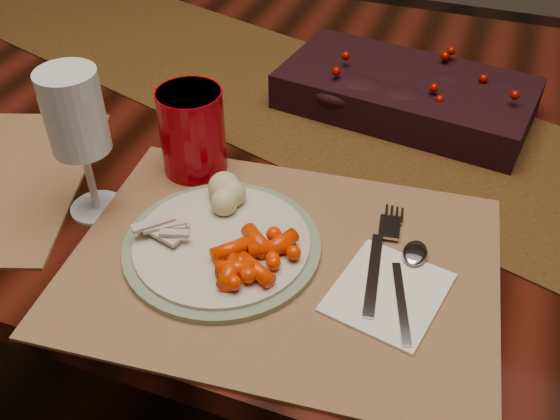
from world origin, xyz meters
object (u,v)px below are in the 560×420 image
(baby_carrots, at_px, (239,245))
(napkin, at_px, (388,293))
(red_cup, at_px, (192,132))
(mashed_potatoes, at_px, (236,191))
(centerpiece, at_px, (406,88))
(turkey_shreds, at_px, (168,230))
(dining_table, at_px, (319,288))
(placemat_main, at_px, (283,262))
(dinner_plate, at_px, (222,245))
(wine_glass, at_px, (82,146))

(baby_carrots, height_order, napkin, baby_carrots)
(red_cup, bearing_deg, napkin, -24.69)
(mashed_potatoes, relative_size, red_cup, 0.69)
(centerpiece, relative_size, turkey_shreds, 5.22)
(dining_table, height_order, placemat_main, placemat_main)
(mashed_potatoes, distance_m, turkey_shreds, 0.10)
(turkey_shreds, bearing_deg, centerpiece, 63.98)
(placemat_main, bearing_deg, turkey_shreds, -177.70)
(dining_table, xyz_separation_m, turkey_shreds, (-0.10, -0.33, 0.40))
(dining_table, relative_size, mashed_potatoes, 21.60)
(placemat_main, xyz_separation_m, baby_carrots, (-0.05, -0.02, 0.03))
(mashed_potatoes, height_order, napkin, mashed_potatoes)
(red_cup, bearing_deg, dinner_plate, -53.41)
(centerpiece, bearing_deg, napkin, -80.72)
(placemat_main, height_order, wine_glass, wine_glass)
(mashed_potatoes, height_order, turkey_shreds, mashed_potatoes)
(centerpiece, xyz_separation_m, napkin, (0.07, -0.40, -0.04))
(placemat_main, relative_size, red_cup, 4.11)
(turkey_shreds, xyz_separation_m, red_cup, (-0.04, 0.15, 0.04))
(red_cup, height_order, wine_glass, wine_glass)
(centerpiece, relative_size, wine_glass, 1.94)
(placemat_main, bearing_deg, red_cup, 137.81)
(dinner_plate, distance_m, baby_carrots, 0.04)
(placemat_main, distance_m, mashed_potatoes, 0.11)
(placemat_main, height_order, napkin, napkin)
(red_cup, xyz_separation_m, wine_glass, (-0.08, -0.12, 0.03))
(centerpiece, bearing_deg, dinner_plate, -109.17)
(baby_carrots, relative_size, red_cup, 1.01)
(mashed_potatoes, relative_size, napkin, 0.64)
(mashed_potatoes, bearing_deg, dining_table, 79.57)
(centerpiece, height_order, red_cup, red_cup)
(wine_glass, bearing_deg, placemat_main, -2.51)
(baby_carrots, relative_size, mashed_potatoes, 1.47)
(baby_carrots, distance_m, red_cup, 0.20)
(placemat_main, distance_m, red_cup, 0.23)
(centerpiece, distance_m, mashed_potatoes, 0.36)
(dinner_plate, xyz_separation_m, turkey_shreds, (-0.06, -0.01, 0.02))
(dinner_plate, relative_size, wine_glass, 1.20)
(centerpiece, bearing_deg, wine_glass, -130.36)
(centerpiece, xyz_separation_m, dinner_plate, (-0.14, -0.40, -0.03))
(turkey_shreds, bearing_deg, placemat_main, 7.79)
(dining_table, bearing_deg, dinner_plate, -96.75)
(centerpiece, distance_m, turkey_shreds, 0.46)
(baby_carrots, relative_size, turkey_shreds, 1.66)
(red_cup, relative_size, wine_glass, 0.61)
(placemat_main, xyz_separation_m, napkin, (0.13, -0.01, 0.00))
(dining_table, distance_m, wine_glass, 0.60)
(placemat_main, relative_size, baby_carrots, 4.06)
(centerpiece, relative_size, dinner_plate, 1.61)
(turkey_shreds, bearing_deg, mashed_potatoes, 55.86)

